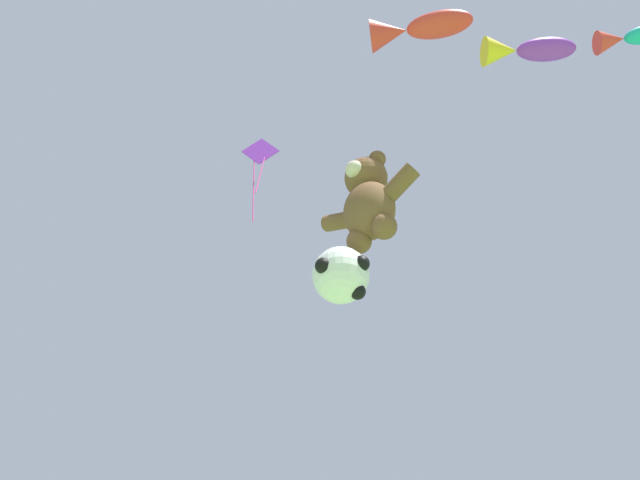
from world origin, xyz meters
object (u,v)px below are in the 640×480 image
at_px(soccer_ball_kite, 341,275).
at_px(fish_kite_teal, 630,37).
at_px(fish_kite_violet, 523,50).
at_px(diamond_kite, 259,159).
at_px(teddy_bear_kite, 368,200).
at_px(fish_kite_crimson, 414,29).

xyz_separation_m(soccer_ball_kite, fish_kite_teal, (5.70, 2.98, 5.14)).
bearing_deg(fish_kite_violet, fish_kite_teal, 37.03).
bearing_deg(diamond_kite, teddy_bear_kite, 10.52).
xyz_separation_m(teddy_bear_kite, fish_kite_crimson, (1.77, -0.10, 4.34)).
height_order(soccer_ball_kite, fish_kite_crimson, fish_kite_crimson).
distance_m(fish_kite_crimson, diamond_kite, 4.75).
bearing_deg(fish_kite_teal, diamond_kite, -157.97).
relative_size(teddy_bear_kite, fish_kite_crimson, 0.97).
bearing_deg(fish_kite_violet, soccer_ball_kite, -157.35).
bearing_deg(soccer_ball_kite, fish_kite_teal, 27.64).
distance_m(teddy_bear_kite, soccer_ball_kite, 1.78).
bearing_deg(teddy_bear_kite, fish_kite_violet, 21.82).
height_order(soccer_ball_kite, fish_kite_violet, fish_kite_violet).
relative_size(fish_kite_crimson, fish_kite_violet, 1.25).
bearing_deg(fish_kite_teal, fish_kite_violet, -142.97).
xyz_separation_m(fish_kite_crimson, fish_kite_violet, (1.63, 1.47, -1.05)).
xyz_separation_m(teddy_bear_kite, fish_kite_teal, (5.20, 2.72, 3.46)).
height_order(fish_kite_violet, fish_kite_teal, fish_kite_teal).
distance_m(teddy_bear_kite, diamond_kite, 4.26).
relative_size(soccer_ball_kite, fish_kite_teal, 0.69).
height_order(teddy_bear_kite, soccer_ball_kite, teddy_bear_kite).
distance_m(teddy_bear_kite, fish_kite_teal, 6.81).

